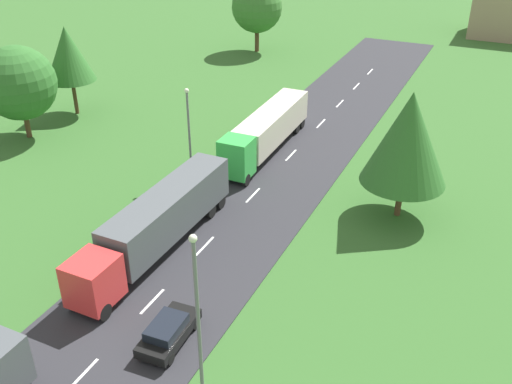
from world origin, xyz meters
TOP-DOWN VIEW (x-y plane):
  - road at (0.00, 24.50)m, footprint 10.00×140.00m
  - truck_second at (-2.52, 35.49)m, footprint 2.68×15.07m
  - truck_third at (-2.33, 52.25)m, footprint 2.70×14.32m
  - car_third at (2.66, 28.36)m, footprint 2.01×4.16m
  - lamppost_second at (6.04, 26.00)m, footprint 0.36×0.36m
  - lamppost_third at (-5.98, 45.43)m, footprint 0.36×0.36m
  - tree_oak at (-23.78, 45.87)m, footprint 6.68×6.68m
  - tree_birch at (-16.65, 81.29)m, footprint 6.72×6.72m
  - tree_maple at (10.66, 46.43)m, footprint 5.98×5.98m
  - tree_pine at (-23.67, 52.48)m, footprint 4.83×4.83m
  - distant_building at (13.66, 104.63)m, footprint 10.10×9.32m

SIDE VIEW (x-z plane):
  - road at x=0.00m, z-range 0.00..0.06m
  - car_third at x=2.66m, z-range 0.10..1.52m
  - truck_third at x=-2.33m, z-range 0.30..3.88m
  - truck_second at x=-2.52m, z-range 0.33..3.98m
  - distant_building at x=13.66m, z-range 0.00..6.54m
  - lamppost_third at x=-5.98m, z-range 0.47..7.92m
  - lamppost_second at x=6.04m, z-range 0.49..9.69m
  - tree_oak at x=-23.78m, z-range 0.93..9.49m
  - tree_birch at x=-16.65m, z-range 1.27..10.55m
  - tree_maple at x=10.66m, z-range 1.37..10.69m
  - tree_pine at x=-23.67m, z-range 1.74..10.58m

